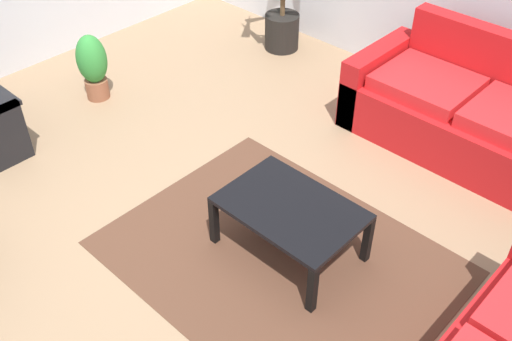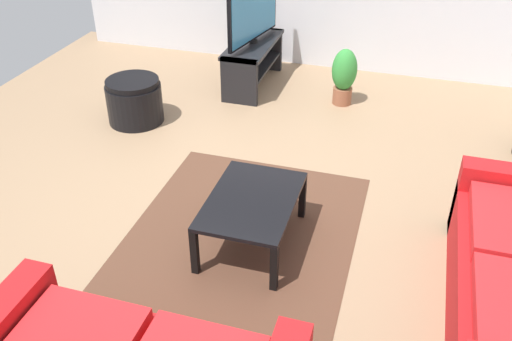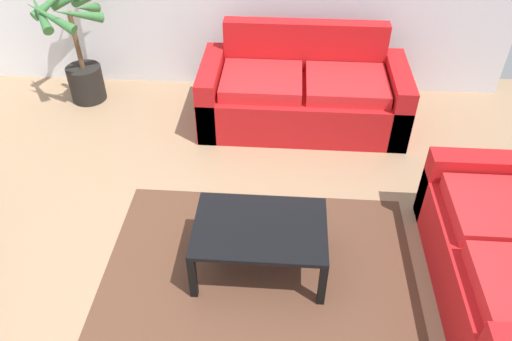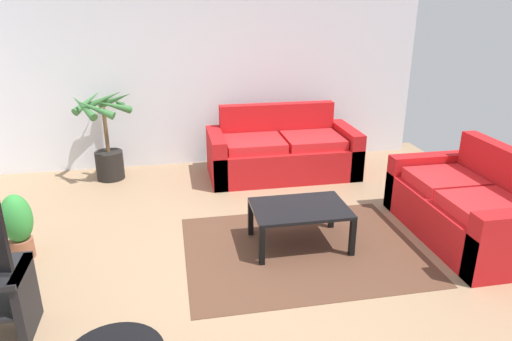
# 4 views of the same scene
# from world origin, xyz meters

# --- Properties ---
(ground_plane) EXTENTS (6.60, 6.60, 0.00)m
(ground_plane) POSITION_xyz_m (0.00, 0.00, 0.00)
(ground_plane) COLOR #937556
(couch_main) EXTENTS (1.95, 0.90, 0.90)m
(couch_main) POSITION_xyz_m (0.89, 2.28, 0.30)
(couch_main) COLOR red
(couch_main) RESTS_ON ground
(coffee_table) EXTENTS (0.90, 0.62, 0.40)m
(coffee_table) POSITION_xyz_m (0.59, 0.39, 0.35)
(coffee_table) COLOR black
(coffee_table) RESTS_ON ground
(area_rug) EXTENTS (2.20, 1.70, 0.01)m
(area_rug) POSITION_xyz_m (0.59, 0.29, 0.00)
(area_rug) COLOR #513323
(area_rug) RESTS_ON ground
(potted_palm) EXTENTS (0.79, 0.79, 1.15)m
(potted_palm) POSITION_xyz_m (-1.38, 2.55, 0.53)
(potted_palm) COLOR black
(potted_palm) RESTS_ON ground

